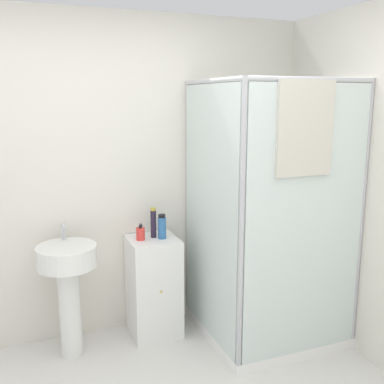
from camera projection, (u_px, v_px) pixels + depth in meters
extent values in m
cube|color=silver|center=(102.00, 179.00, 3.48)|extent=(6.40, 0.06, 2.50)
cube|color=white|center=(264.00, 325.00, 3.66)|extent=(0.99, 0.99, 0.09)
cylinder|color=#B2B2B7|center=(286.00, 195.00, 4.07)|extent=(0.04, 0.04, 2.00)
cylinder|color=#B2B2B7|center=(188.00, 204.00, 3.73)|extent=(0.04, 0.04, 2.00)
cylinder|color=#B2B2B7|center=(361.00, 222.00, 3.20)|extent=(0.04, 0.04, 2.00)
cylinder|color=#B2B2B7|center=(241.00, 237.00, 2.86)|extent=(0.04, 0.04, 2.00)
cylinder|color=#B2B2B7|center=(312.00, 79.00, 2.83)|extent=(0.96, 0.04, 0.04)
cylinder|color=#B2B2B7|center=(242.00, 84.00, 3.70)|extent=(0.96, 0.04, 0.04)
cylinder|color=#B2B2B7|center=(212.00, 81.00, 3.09)|extent=(0.04, 0.96, 0.04)
cylinder|color=#B2B2B7|center=(327.00, 83.00, 3.43)|extent=(0.04, 0.96, 0.04)
cube|color=silver|center=(306.00, 225.00, 3.01)|extent=(0.92, 0.01, 1.87)
cube|color=silver|center=(210.00, 215.00, 3.29)|extent=(0.01, 0.92, 1.87)
cylinder|color=#B7BABF|center=(267.00, 216.00, 3.97)|extent=(0.02, 0.02, 1.50)
cylinder|color=#B7BABF|center=(273.00, 129.00, 3.76)|extent=(0.07, 0.07, 0.04)
cube|color=beige|center=(305.00, 129.00, 2.84)|extent=(0.41, 0.03, 0.61)
cube|color=white|center=(154.00, 286.00, 3.56)|extent=(0.38, 0.38, 0.80)
sphere|color=gold|center=(161.00, 292.00, 3.37)|extent=(0.02, 0.02, 0.02)
cylinder|color=white|center=(70.00, 311.00, 3.26)|extent=(0.16, 0.16, 0.69)
cylinder|color=white|center=(67.00, 256.00, 3.18)|extent=(0.42, 0.42, 0.15)
cylinder|color=#B7BABF|center=(63.00, 231.00, 3.28)|extent=(0.02, 0.02, 0.13)
cube|color=#B7BABF|center=(63.00, 225.00, 3.24)|extent=(0.02, 0.07, 0.02)
cylinder|color=red|center=(140.00, 234.00, 3.44)|extent=(0.07, 0.07, 0.10)
cylinder|color=black|center=(140.00, 227.00, 3.43)|extent=(0.02, 0.02, 0.02)
cube|color=black|center=(141.00, 225.00, 3.41)|extent=(0.02, 0.04, 0.01)
cylinder|color=#281E33|center=(153.00, 224.00, 3.49)|extent=(0.04, 0.04, 0.21)
cylinder|color=gold|center=(153.00, 209.00, 3.47)|extent=(0.04, 0.04, 0.02)
cylinder|color=#2D66A3|center=(162.00, 228.00, 3.47)|extent=(0.06, 0.06, 0.17)
cylinder|color=black|center=(162.00, 216.00, 3.45)|extent=(0.05, 0.05, 0.02)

